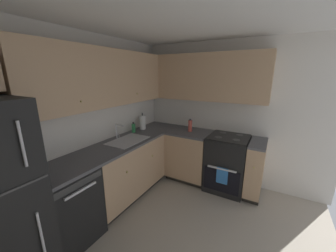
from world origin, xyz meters
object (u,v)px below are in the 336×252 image
paper_towel_roll (143,122)px  dishwasher (66,207)px  oil_bottle (190,126)px  soap_bottle (134,128)px  oven_range (227,162)px

paper_towel_roll → dishwasher: bearing=-174.5°
paper_towel_roll → oil_bottle: size_ratio=1.40×
oil_bottle → dishwasher: bearing=161.7°
dishwasher → soap_bottle: soap_bottle is taller
dishwasher → paper_towel_roll: (1.68, 0.16, 0.60)m
oven_range → soap_bottle: soap_bottle is taller
paper_towel_roll → oil_bottle: 0.87m
oven_range → soap_bottle: size_ratio=5.90×
paper_towel_roll → soap_bottle: bearing=175.1°
soap_bottle → oil_bottle: 0.99m
oven_range → soap_bottle: (-0.54, 1.51, 0.52)m
oil_bottle → paper_towel_roll: bearing=109.7°
oil_bottle → oven_range: bearing=-88.4°
soap_bottle → paper_towel_roll: (0.23, -0.02, 0.05)m
paper_towel_roll → oil_bottle: bearing=-70.3°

